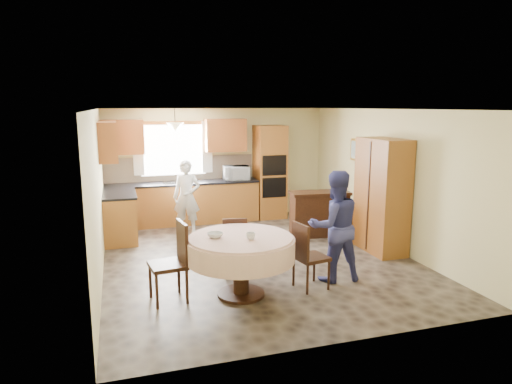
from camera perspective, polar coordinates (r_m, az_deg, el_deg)
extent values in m
cube|color=brown|center=(7.88, 0.08, -8.19)|extent=(5.00, 6.00, 0.01)
cube|color=white|center=(7.45, 0.08, 10.30)|extent=(5.00, 6.00, 0.01)
cube|color=#D4C987|center=(10.44, -4.80, 3.52)|extent=(5.00, 0.02, 2.50)
cube|color=#D4C987|center=(4.85, 10.64, -5.08)|extent=(5.00, 0.02, 2.50)
cube|color=#D4C987|center=(7.25, -19.17, -0.25)|extent=(0.02, 6.00, 2.50)
cube|color=#D4C987|center=(8.63, 16.15, 1.61)|extent=(0.02, 6.00, 2.50)
cube|color=white|center=(10.22, -10.31, 5.20)|extent=(1.40, 0.03, 1.10)
cube|color=white|center=(10.10, -14.53, 5.25)|extent=(0.22, 0.02, 1.15)
cube|color=white|center=(10.28, -6.12, 5.62)|extent=(0.22, 0.02, 1.15)
cube|color=#A96C2D|center=(10.14, -9.06, -1.44)|extent=(3.30, 0.60, 0.88)
cube|color=black|center=(10.05, -9.14, 1.12)|extent=(3.30, 0.64, 0.04)
cube|color=#A96C2D|center=(9.17, -16.64, -3.06)|extent=(0.60, 1.20, 0.88)
cube|color=black|center=(9.07, -16.79, -0.24)|extent=(0.64, 1.20, 0.04)
cube|color=beige|center=(10.29, -9.41, 2.91)|extent=(3.30, 0.02, 0.55)
cube|color=#AF622B|center=(9.98, -16.30, 6.60)|extent=(0.85, 0.33, 0.72)
cube|color=#AF622B|center=(10.25, -3.83, 7.10)|extent=(0.90, 0.33, 0.72)
cube|color=#AF622B|center=(8.95, -18.01, 6.07)|extent=(0.33, 1.20, 0.72)
cube|color=#A96C2D|center=(10.48, 1.74, 2.53)|extent=(0.66, 0.62, 2.12)
cube|color=black|center=(10.16, 2.32, 3.34)|extent=(0.56, 0.01, 0.45)
cube|color=black|center=(10.23, 2.30, 0.56)|extent=(0.56, 0.01, 0.45)
cone|color=beige|center=(9.71, -10.07, 8.00)|extent=(0.36, 0.36, 0.18)
cube|color=#361D0E|center=(9.17, 7.91, -2.86)|extent=(1.22, 0.61, 0.83)
cube|color=black|center=(9.10, 12.49, -4.12)|extent=(0.45, 0.39, 0.52)
cube|color=#A96C2D|center=(8.30, 15.44, -0.45)|extent=(0.52, 1.05, 2.00)
cylinder|color=#361D0E|center=(6.27, -1.90, -9.54)|extent=(0.22, 0.22, 0.77)
cylinder|color=#361D0E|center=(6.41, -1.88, -12.59)|extent=(0.65, 0.65, 0.04)
cylinder|color=beige|center=(6.14, -1.93, -5.83)|extent=(1.40, 1.40, 0.05)
cylinder|color=beige|center=(6.18, -1.92, -7.16)|extent=(1.46, 1.46, 0.30)
cube|color=#361D0E|center=(6.18, -10.98, -8.99)|extent=(0.52, 0.52, 0.05)
cube|color=#361D0E|center=(6.14, -9.19, -6.17)|extent=(0.10, 0.44, 0.55)
cylinder|color=#361D0E|center=(6.07, -12.57, -12.01)|extent=(0.04, 0.04, 0.47)
cylinder|color=#361D0E|center=(6.11, -8.82, -11.73)|extent=(0.04, 0.04, 0.47)
cylinder|color=#361D0E|center=(6.44, -12.87, -10.68)|extent=(0.04, 0.04, 0.47)
cylinder|color=#361D0E|center=(6.47, -9.34, -10.43)|extent=(0.04, 0.04, 0.47)
cube|color=#361D0E|center=(7.13, -2.75, -6.75)|extent=(0.45, 0.45, 0.05)
cube|color=#361D0E|center=(6.89, -2.65, -5.21)|extent=(0.37, 0.10, 0.46)
cylinder|color=#361D0E|center=(7.01, -3.72, -8.94)|extent=(0.03, 0.03, 0.40)
cylinder|color=#361D0E|center=(7.09, -1.08, -8.69)|extent=(0.03, 0.03, 0.40)
cylinder|color=#361D0E|center=(7.32, -4.33, -8.10)|extent=(0.03, 0.03, 0.40)
cylinder|color=#361D0E|center=(7.39, -1.80, -7.87)|extent=(0.03, 0.03, 0.40)
cube|color=#361D0E|center=(6.55, 6.93, -8.14)|extent=(0.49, 0.49, 0.05)
cube|color=#361D0E|center=(6.37, 5.57, -6.14)|extent=(0.11, 0.40, 0.50)
cylinder|color=#361D0E|center=(6.41, 6.05, -10.78)|extent=(0.04, 0.04, 0.43)
cylinder|color=#361D0E|center=(6.55, 8.98, -10.37)|extent=(0.04, 0.04, 0.43)
cylinder|color=#361D0E|center=(6.71, 4.84, -9.73)|extent=(0.04, 0.04, 0.43)
cylinder|color=#361D0E|center=(6.85, 7.66, -9.37)|extent=(0.04, 0.04, 0.43)
cube|color=#EEB646|center=(9.46, 12.64, 5.13)|extent=(0.05, 0.54, 0.44)
cube|color=#A1B5BD|center=(9.44, 12.48, 5.12)|extent=(0.01, 0.44, 0.35)
imported|color=silver|center=(10.20, -2.50, 2.40)|extent=(0.60, 0.43, 0.31)
imported|color=silver|center=(9.28, -8.66, -0.63)|extent=(0.64, 0.52, 1.49)
imported|color=navy|center=(6.79, 9.79, -4.21)|extent=(0.83, 0.66, 1.65)
imported|color=#B2B2B2|center=(9.00, 6.95, -0.20)|extent=(0.27, 0.27, 0.05)
imported|color=silver|center=(9.24, 10.34, 0.69)|extent=(0.11, 0.11, 0.28)
imported|color=#B2B2B2|center=(5.98, -0.67, -5.55)|extent=(0.15, 0.15, 0.09)
imported|color=#B2B2B2|center=(6.10, -5.13, -5.39)|extent=(0.28, 0.28, 0.06)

